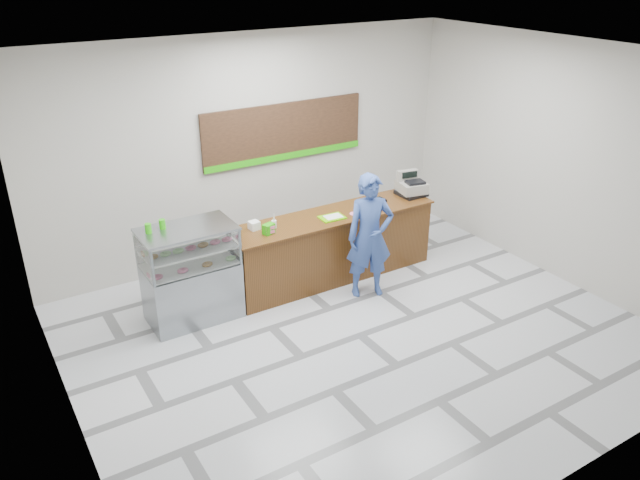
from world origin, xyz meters
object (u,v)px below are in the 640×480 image
cash_register (411,186)px  customer (370,236)px  sales_counter (332,246)px  display_case (191,273)px  serving_tray (332,217)px

cash_register → customer: size_ratio=0.27×
sales_counter → display_case: bearing=-180.0°
sales_counter → customer: (0.18, -0.69, 0.39)m
cash_register → serving_tray: cash_register is taller
sales_counter → cash_register: bearing=1.1°
sales_counter → customer: customer is taller
cash_register → serving_tray: (-1.57, -0.14, -0.13)m
display_case → serving_tray: bearing=-2.9°
cash_register → customer: customer is taller
serving_tray → cash_register: bearing=7.9°
sales_counter → cash_register: cash_register is taller
display_case → cash_register: bearing=0.4°
cash_register → customer: bearing=-140.0°
customer → serving_tray: bearing=134.3°
cash_register → sales_counter: bearing=-167.7°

